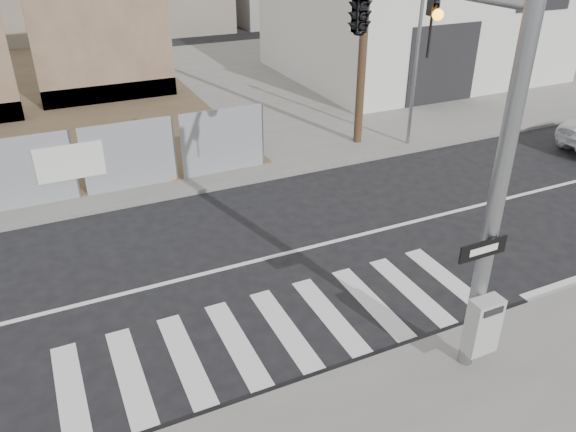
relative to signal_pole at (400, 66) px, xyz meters
name	(u,v)px	position (x,y,z in m)	size (l,w,h in m)	color
ground	(239,265)	(-2.49, 2.05, -4.78)	(100.00, 100.00, 0.00)	black
sidewalk_far	(125,101)	(-2.49, 16.05, -4.72)	(50.00, 20.00, 0.12)	slate
signal_pole	(400,66)	(0.00, 0.00, 0.00)	(0.96, 5.87, 7.00)	gray
far_signal_pole	(418,45)	(5.51, 6.65, -1.30)	(0.16, 0.20, 5.60)	gray
concrete_wall_right	(100,22)	(-2.99, 16.13, -1.40)	(5.50, 1.30, 8.00)	brown
auto_shop	(412,22)	(11.50, 15.01, -2.25)	(12.00, 10.20, 5.95)	silver
traffic_cone_d	(172,169)	(-2.70, 7.17, -4.35)	(0.40, 0.40, 0.64)	#FC410D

